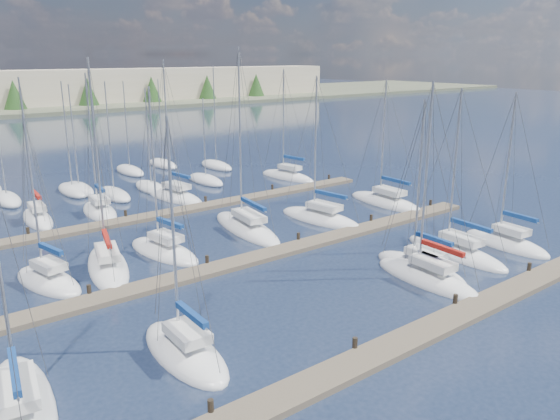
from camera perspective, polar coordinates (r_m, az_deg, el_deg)
ground at (r=77.68m, az=-21.25°, el=4.56°), size 400.00×400.00×0.00m
dock_near at (r=29.58m, az=14.66°, el=-12.32°), size 44.00×1.93×1.10m
dock_mid at (r=38.78m, az=-1.82°, el=-4.82°), size 44.00×1.93×1.10m
dock_far at (r=50.25m, az=-11.21°, el=-0.24°), size 44.00×1.93×1.10m
sailboat_h at (r=37.50m, az=-23.04°, el=-6.86°), size 3.84×6.88×11.26m
sailboat_m at (r=53.62m, az=10.99°, el=0.82°), size 3.06×9.03×12.42m
sailboat_l at (r=47.57m, az=4.25°, el=-0.86°), size 4.01×8.90×12.98m
sailboat_c at (r=27.38m, az=-9.89°, el=-14.39°), size 2.88×7.20×12.10m
sailboat_d at (r=36.21m, az=15.09°, el=-6.89°), size 2.80×8.09×13.15m
sailboat_a at (r=25.60m, az=-25.51°, el=-18.22°), size 3.99×9.13×12.61m
sailboat_j at (r=40.50m, az=-12.03°, el=-4.22°), size 3.71×7.70×12.58m
sailboat_o at (r=52.16m, az=-18.32°, el=-0.11°), size 3.20×7.13×13.14m
sailboat_n at (r=51.75m, az=-24.00°, el=-0.82°), size 2.57×7.13×12.87m
sailboat_f at (r=41.36m, az=17.86°, el=-4.23°), size 3.12×8.86×12.48m
sailboat_i at (r=38.61m, az=-17.54°, el=-5.63°), size 4.73×9.28×14.51m
sailboat_g at (r=44.57m, az=22.53°, el=-3.24°), size 3.00×7.25×12.08m
sailboat_k at (r=44.90m, az=-3.53°, el=-1.87°), size 4.11×10.49×15.22m
sailboat_p at (r=55.77m, az=-10.95°, el=1.42°), size 3.89×8.71×14.21m
sailboat_e at (r=37.67m, az=14.45°, el=-5.94°), size 2.68×7.48×11.97m
sailboat_r at (r=63.74m, az=0.79°, el=3.53°), size 3.43×8.16×13.05m
distant_boats at (r=61.16m, az=-20.70°, el=2.05°), size 36.93×20.75×13.30m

